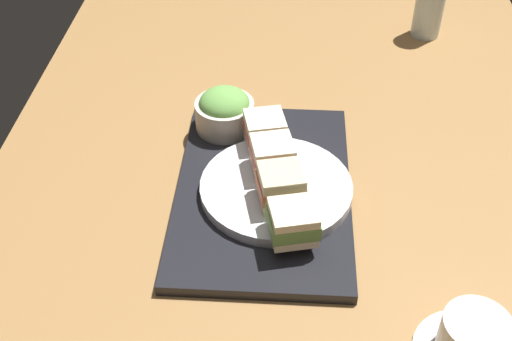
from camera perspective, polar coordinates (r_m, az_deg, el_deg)
ground_plane at (r=105.42cm, az=3.23°, el=-1.71°), size 140.00×100.00×3.00cm
serving_tray at (r=101.68cm, az=0.65°, el=-1.73°), size 41.59×26.86×1.80cm
sandwich_plate at (r=99.48cm, az=1.77°, el=-1.55°), size 23.36×23.36×1.70cm
sandwich_nearmost at (r=105.46cm, az=0.78°, el=3.63°), size 7.42×7.67×4.81cm
sandwich_inner_near at (r=99.83cm, az=1.45°, el=1.28°), size 7.56×7.59×5.26cm
sandwich_inner_far at (r=94.44cm, az=2.20°, el=-1.36°), size 7.67×7.92×5.60cm
sandwich_farmost at (r=89.64cm, az=3.04°, el=-4.54°), size 7.46×7.87×4.96cm
salad_bowl at (r=110.79cm, az=-2.78°, el=5.28°), size 10.09×10.09×7.37cm
drinking_glass at (r=145.39cm, az=14.97°, el=13.71°), size 6.10×6.10×12.95cm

